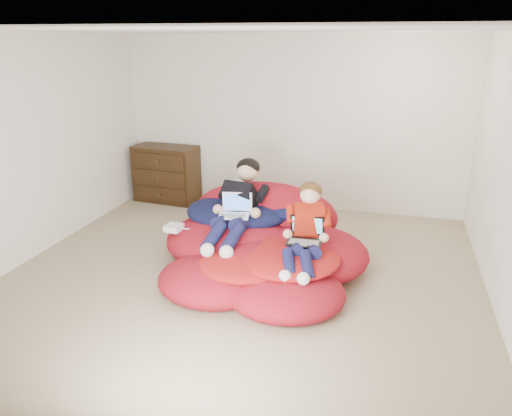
% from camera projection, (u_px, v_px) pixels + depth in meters
% --- Properties ---
extents(room_shell, '(5.10, 5.10, 2.77)m').
position_uv_depth(room_shell, '(241.00, 259.00, 5.28)').
color(room_shell, tan).
rests_on(room_shell, ground).
extents(dresser, '(1.00, 0.59, 0.86)m').
position_uv_depth(dresser, '(166.00, 174.00, 7.73)').
color(dresser, black).
rests_on(dresser, ground).
extents(beanbag_pile, '(2.33, 2.30, 0.86)m').
position_uv_depth(beanbag_pile, '(261.00, 245.00, 5.51)').
color(beanbag_pile, '#AE1322').
rests_on(beanbag_pile, ground).
extents(cream_pillow, '(0.44, 0.28, 0.28)m').
position_uv_depth(cream_pillow, '(239.00, 190.00, 6.25)').
color(cream_pillow, silver).
rests_on(cream_pillow, beanbag_pile).
extents(older_boy, '(0.43, 1.34, 0.77)m').
position_uv_depth(older_boy, '(239.00, 202.00, 5.60)').
color(older_boy, black).
rests_on(older_boy, beanbag_pile).
extents(younger_boy, '(0.41, 0.96, 0.75)m').
position_uv_depth(younger_boy, '(306.00, 227.00, 4.98)').
color(younger_boy, red).
rests_on(younger_boy, beanbag_pile).
extents(laptop_white, '(0.36, 0.32, 0.24)m').
position_uv_depth(laptop_white, '(235.00, 209.00, 5.49)').
color(laptop_white, white).
rests_on(laptop_white, older_boy).
extents(laptop_black, '(0.35, 0.34, 0.24)m').
position_uv_depth(laptop_black, '(306.00, 235.00, 5.00)').
color(laptop_black, black).
rests_on(laptop_black, younger_boy).
extents(power_adapter, '(0.19, 0.19, 0.07)m').
position_uv_depth(power_adapter, '(174.00, 228.00, 5.58)').
color(power_adapter, white).
rests_on(power_adapter, beanbag_pile).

